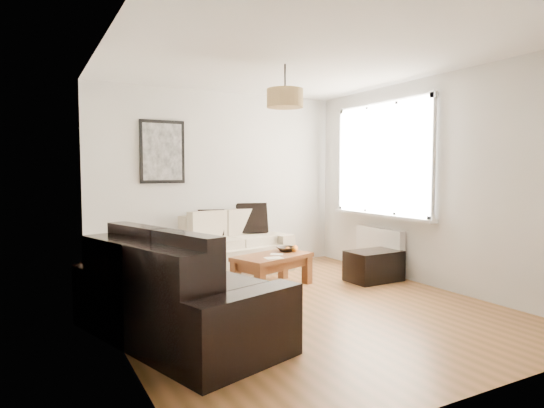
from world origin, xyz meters
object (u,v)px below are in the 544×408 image
sofa_leather (177,288)px  loveseat_cream (231,245)px  ottoman (374,266)px  coffee_table (272,271)px

sofa_leather → loveseat_cream: bearing=-50.8°
loveseat_cream → ottoman: bearing=-54.4°
loveseat_cream → sofa_leather: size_ratio=0.82×
coffee_table → ottoman: coffee_table is taller
ottoman → sofa_leather: bearing=-164.0°
coffee_table → sofa_leather: bearing=-143.0°
coffee_table → loveseat_cream: bearing=98.8°
loveseat_cream → ottoman: size_ratio=2.37×
loveseat_cream → coffee_table: 0.98m
sofa_leather → coffee_table: sofa_leather is taller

